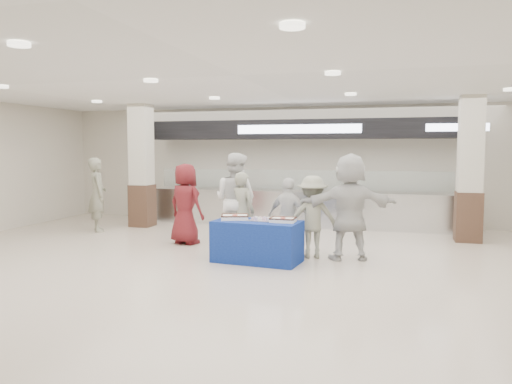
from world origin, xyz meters
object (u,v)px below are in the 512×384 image
(display_table, at_px, (257,241))
(soldier_b, at_px, (312,217))
(sheet_cake_right, at_px, (283,219))
(sheet_cake_left, at_px, (235,217))
(soldier_bg, at_px, (97,195))
(civilian_white, at_px, (350,207))
(civilian_maroon, at_px, (186,204))
(soldier_a, at_px, (242,211))
(chef_tall, at_px, (235,200))
(chef_short, at_px, (289,217))
(cupcake_tray, at_px, (260,219))

(display_table, distance_m, soldier_b, 1.17)
(display_table, distance_m, sheet_cake_right, 0.64)
(display_table, height_order, sheet_cake_left, sheet_cake_left)
(soldier_bg, bearing_deg, civilian_white, -145.05)
(soldier_b, bearing_deg, sheet_cake_right, 41.49)
(civilian_maroon, height_order, soldier_a, civilian_maroon)
(chef_tall, bearing_deg, display_table, 139.75)
(sheet_cake_left, height_order, chef_short, chef_short)
(sheet_cake_right, xyz_separation_m, soldier_b, (0.42, 0.65, -0.02))
(civilian_maroon, bearing_deg, chef_short, -175.12)
(display_table, xyz_separation_m, chef_tall, (-0.82, 1.24, 0.61))
(display_table, relative_size, soldier_a, 0.98)
(sheet_cake_right, bearing_deg, cupcake_tray, 174.50)
(sheet_cake_left, distance_m, soldier_a, 0.93)
(sheet_cake_right, xyz_separation_m, soldier_a, (-1.07, 0.99, -0.00))
(chef_tall, xyz_separation_m, chef_short, (1.26, -0.60, -0.23))
(chef_short, xyz_separation_m, soldier_bg, (-5.17, 1.55, 0.16))
(civilian_maroon, xyz_separation_m, soldier_bg, (-2.78, 0.94, 0.05))
(display_table, bearing_deg, soldier_bg, 161.51)
(soldier_a, bearing_deg, sheet_cake_left, 119.55)
(chef_tall, bearing_deg, soldier_b, 177.07)
(chef_short, bearing_deg, soldier_b, -162.43)
(sheet_cake_left, distance_m, soldier_bg, 4.78)
(chef_short, bearing_deg, display_table, 72.80)
(display_table, xyz_separation_m, soldier_a, (-0.59, 0.98, 0.42))
(cupcake_tray, height_order, soldier_a, soldier_a)
(sheet_cake_left, height_order, civilian_white, civilian_white)
(sheet_cake_right, bearing_deg, display_table, 179.12)
(soldier_a, bearing_deg, soldier_b, -172.13)
(soldier_b, bearing_deg, soldier_a, -28.33)
(chef_tall, bearing_deg, civilian_white, -177.70)
(sheet_cake_left, relative_size, civilian_white, 0.30)
(chef_short, bearing_deg, sheet_cake_right, 110.57)
(sheet_cake_left, bearing_deg, chef_short, 32.95)
(civilian_maroon, relative_size, chef_tall, 0.88)
(soldier_a, bearing_deg, sheet_cake_right, 157.93)
(cupcake_tray, relative_size, chef_short, 0.30)
(soldier_bg, bearing_deg, chef_tall, -144.92)
(cupcake_tray, relative_size, soldier_a, 0.28)
(chef_tall, bearing_deg, cupcake_tray, 142.12)
(sheet_cake_right, distance_m, civilian_maroon, 2.73)
(sheet_cake_right, height_order, chef_tall, chef_tall)
(civilian_maroon, bearing_deg, chef_tall, -161.31)
(display_table, relative_size, chef_short, 1.03)
(civilian_white, bearing_deg, soldier_a, -26.05)
(display_table, relative_size, cupcake_tray, 3.43)
(cupcake_tray, bearing_deg, soldier_bg, 155.75)
(sheet_cake_left, bearing_deg, soldier_a, 98.88)
(sheet_cake_left, xyz_separation_m, civilian_maroon, (-1.50, 1.18, 0.07))
(sheet_cake_right, bearing_deg, soldier_bg, 157.15)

